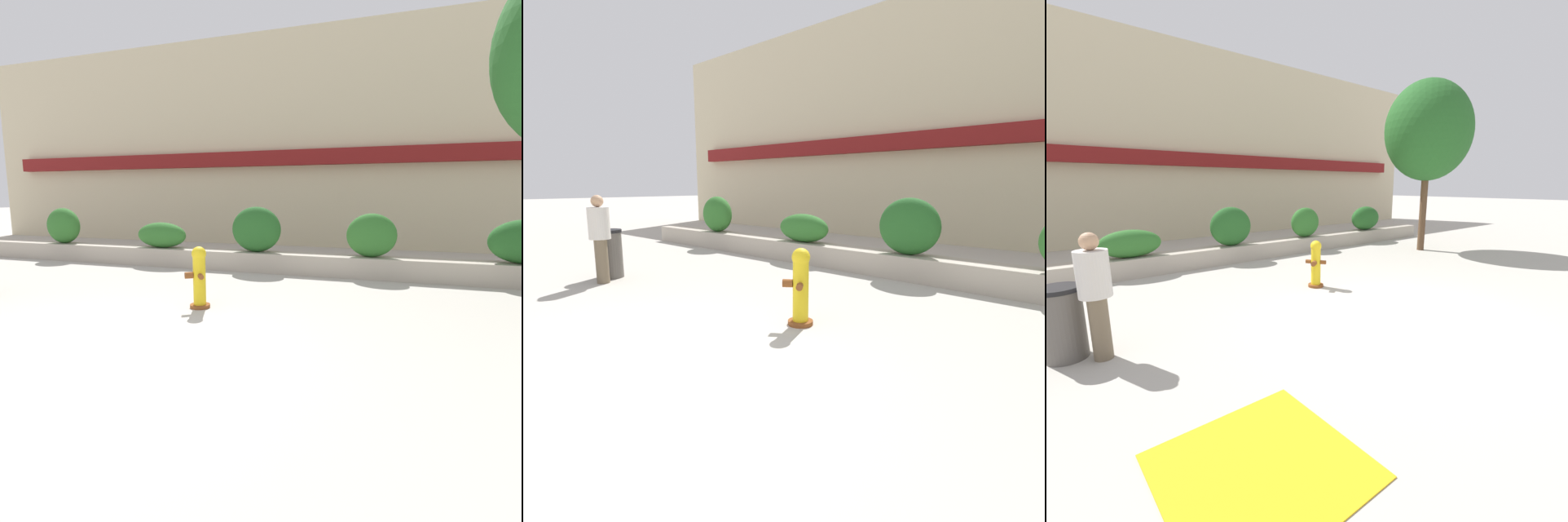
{
  "view_description": "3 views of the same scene",
  "coord_description": "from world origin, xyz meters",
  "views": [
    {
      "loc": [
        3.41,
        -3.92,
        1.94
      ],
      "look_at": [
        0.89,
        3.63,
        0.66
      ],
      "focal_mm": 28.0,
      "sensor_mm": 36.0,
      "label": 1
    },
    {
      "loc": [
        3.7,
        -1.83,
        1.92
      ],
      "look_at": [
        -0.27,
        2.49,
        0.82
      ],
      "focal_mm": 28.0,
      "sensor_mm": 36.0,
      "label": 2
    },
    {
      "loc": [
        -4.88,
        -3.61,
        2.32
      ],
      "look_at": [
        0.05,
        2.44,
        0.61
      ],
      "focal_mm": 24.0,
      "sensor_mm": 36.0,
      "label": 3
    }
  ],
  "objects": [
    {
      "name": "ground_plane",
      "position": [
        0.0,
        0.0,
        0.0
      ],
      "size": [
        120.0,
        120.0,
        0.0
      ],
      "primitive_type": "plane",
      "color": "#B2ADA3"
    },
    {
      "name": "building_facade",
      "position": [
        0.0,
        11.98,
        3.99
      ],
      "size": [
        30.0,
        1.36,
        8.0
      ],
      "color": "beige",
      "rests_on": "ground"
    },
    {
      "name": "planter_wall_low",
      "position": [
        0.0,
        6.0,
        0.25
      ],
      "size": [
        18.0,
        0.7,
        0.5
      ],
      "primitive_type": "cube",
      "color": "#ADA393",
      "rests_on": "ground"
    },
    {
      "name": "hedge_bush_0",
      "position": [
        -6.31,
        6.0,
        1.04
      ],
      "size": [
        1.1,
        0.7,
        1.07
      ],
      "primitive_type": "ellipsoid",
      "color": "#2D6B28",
      "rests_on": "planter_wall_low"
    },
    {
      "name": "hedge_bush_1",
      "position": [
        -2.85,
        6.0,
        0.85
      ],
      "size": [
        1.5,
        0.6,
        0.71
      ],
      "primitive_type": "ellipsoid",
      "color": "#2D6B28",
      "rests_on": "planter_wall_low"
    },
    {
      "name": "hedge_bush_2",
      "position": [
        -0.03,
        6.0,
        1.08
      ],
      "size": [
        1.31,
        0.65,
        1.17
      ],
      "primitive_type": "ellipsoid",
      "color": "#235B23",
      "rests_on": "planter_wall_low"
    },
    {
      "name": "hedge_bush_3",
      "position": [
        2.85,
        6.0,
        1.02
      ],
      "size": [
        1.17,
        0.58,
        1.03
      ],
      "primitive_type": "ellipsoid",
      "color": "#2D6B28",
      "rests_on": "planter_wall_low"
    },
    {
      "name": "fire_hydrant",
      "position": [
        0.2,
        2.31,
        0.55
      ],
      "size": [
        0.49,
        0.49,
        1.08
      ],
      "color": "brown",
      "rests_on": "ground"
    }
  ]
}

